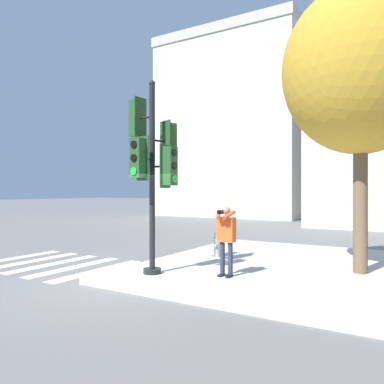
{
  "coord_description": "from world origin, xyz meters",
  "views": [
    {
      "loc": [
        6.01,
        -6.42,
        2.11
      ],
      "look_at": [
        1.52,
        1.07,
        2.09
      ],
      "focal_mm": 35.0,
      "sensor_mm": 36.0,
      "label": 1
    }
  ],
  "objects_px": {
    "street_tree": "(361,70)",
    "traffic_signal_pole": "(153,158)",
    "fire_hydrant": "(217,245)",
    "person_photographer": "(226,235)"
  },
  "relations": [
    {
      "from": "fire_hydrant",
      "to": "street_tree",
      "type": "bearing_deg",
      "value": -2.38
    },
    {
      "from": "person_photographer",
      "to": "fire_hydrant",
      "type": "bearing_deg",
      "value": 121.56
    },
    {
      "from": "person_photographer",
      "to": "fire_hydrant",
      "type": "relative_size",
      "value": 2.17
    },
    {
      "from": "street_tree",
      "to": "traffic_signal_pole",
      "type": "bearing_deg",
      "value": -148.26
    },
    {
      "from": "street_tree",
      "to": "fire_hydrant",
      "type": "distance_m",
      "value": 5.98
    },
    {
      "from": "traffic_signal_pole",
      "to": "person_photographer",
      "type": "relative_size",
      "value": 2.86
    },
    {
      "from": "traffic_signal_pole",
      "to": "person_photographer",
      "type": "xyz_separation_m",
      "value": [
        1.62,
        0.63,
        -1.8
      ]
    },
    {
      "from": "street_tree",
      "to": "fire_hydrant",
      "type": "bearing_deg",
      "value": 177.62
    },
    {
      "from": "person_photographer",
      "to": "street_tree",
      "type": "distance_m",
      "value": 5.1
    },
    {
      "from": "traffic_signal_pole",
      "to": "fire_hydrant",
      "type": "xyz_separation_m",
      "value": [
        0.3,
        2.78,
        -2.4
      ]
    }
  ]
}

